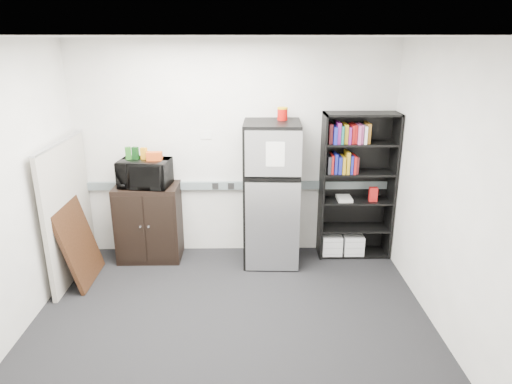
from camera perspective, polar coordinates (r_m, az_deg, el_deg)
The scene contains 18 objects.
floor at distance 4.69m, azimuth -3.09°, elevation -16.31°, with size 4.00×4.00×0.00m, color black.
wall_back at distance 5.75m, azimuth -2.71°, elevation 5.19°, with size 4.00×0.02×2.70m, color silver.
wall_right at distance 4.46m, azimuth 23.22°, elevation -0.37°, with size 0.02×3.50×2.70m, color silver.
wall_left at distance 4.62m, azimuth -29.06°, elevation -0.61°, with size 0.02×3.50×2.70m, color silver.
ceiling at distance 3.85m, azimuth -3.82°, elevation 18.81°, with size 4.00×3.50×0.02m, color white.
electrical_raceway at distance 5.85m, azimuth -2.65°, elevation 0.83°, with size 3.92×0.05×0.10m, color slate.
wall_note at distance 5.73m, azimuth -6.27°, elevation 7.09°, with size 0.14×0.00×0.10m, color white.
bookshelf at distance 5.83m, azimuth 12.28°, elevation 1.09°, with size 0.90×0.34×1.85m.
cubicle_partition at distance 5.66m, azimuth -22.43°, elevation -2.16°, with size 0.06×1.30×1.62m.
cabinet at distance 5.92m, azimuth -13.21°, elevation -3.71°, with size 0.78×0.52×0.97m.
microwave at distance 5.69m, azimuth -13.73°, elevation 2.31°, with size 0.60×0.40×0.33m, color black.
snack_box_a at distance 5.71m, azimuth -15.68°, elevation 4.69°, with size 0.07×0.05×0.15m, color #1E5418.
snack_box_b at distance 5.69m, azimuth -14.84°, elevation 4.71°, with size 0.07×0.05×0.15m, color #0B330F.
snack_box_c at distance 5.66m, azimuth -13.83°, elevation 4.69°, with size 0.07×0.05×0.14m, color orange.
snack_bag at distance 5.59m, azimuth -12.58°, elevation 4.40°, with size 0.18×0.10×0.10m, color #B84112.
refrigerator at distance 5.57m, azimuth 1.94°, elevation -0.25°, with size 0.69×0.72×1.77m.
coffee_can at distance 5.47m, azimuth 3.32°, elevation 9.86°, with size 0.12×0.12×0.17m.
framed_poster at distance 5.61m, azimuth -21.26°, elevation -5.90°, with size 0.29×0.74×0.93m.
Camera 1 is at (0.18, -3.84, 2.69)m, focal length 32.00 mm.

